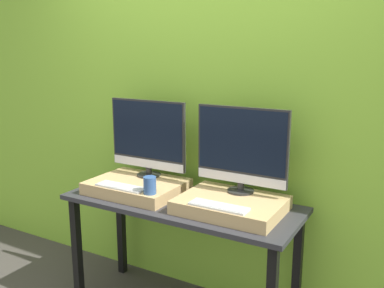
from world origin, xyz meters
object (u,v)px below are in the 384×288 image
(monitor_left, at_px, (148,136))
(keyboard_right, at_px, (219,206))
(keyboard_left, at_px, (121,187))
(mug, at_px, (150,185))
(monitor_right, at_px, (242,148))

(monitor_left, distance_m, keyboard_right, 0.78)
(keyboard_left, bearing_deg, keyboard_right, 0.00)
(mug, relative_size, keyboard_right, 0.31)
(mug, relative_size, monitor_right, 0.18)
(mug, xyz_separation_m, monitor_right, (0.46, 0.30, 0.22))
(monitor_right, distance_m, keyboard_right, 0.40)
(monitor_left, distance_m, monitor_right, 0.68)
(keyboard_right, bearing_deg, keyboard_left, 180.00)
(keyboard_left, bearing_deg, monitor_left, 90.00)
(keyboard_left, height_order, monitor_right, monitor_right)
(mug, bearing_deg, keyboard_left, -180.00)
(keyboard_left, distance_m, monitor_right, 0.78)
(monitor_left, xyz_separation_m, keyboard_left, (0.00, -0.30, -0.27))
(keyboard_right, bearing_deg, monitor_left, 156.32)
(monitor_left, relative_size, monitor_right, 1.00)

